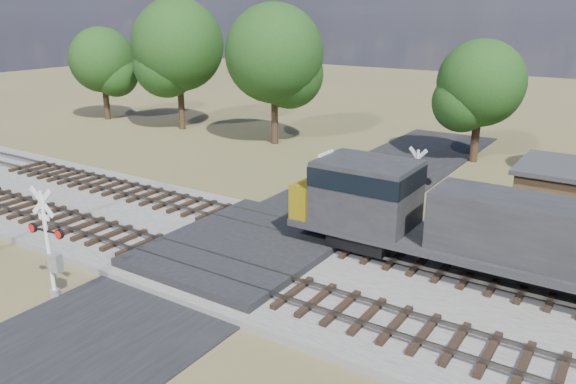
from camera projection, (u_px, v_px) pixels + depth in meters
The scene contains 10 objects.
ground at pixel (240, 258), 24.28m from camera, with size 160.00×160.00×0.00m, color brown.
ballast_bed at pixel (477, 315), 19.43m from camera, with size 140.00×10.00×0.30m, color gray.
road at pixel (240, 257), 24.27m from camera, with size 7.00×60.00×0.08m, color black.
crossing_panel at pixel (247, 247), 24.58m from camera, with size 7.00×9.00×0.62m, color #262628.
track_near at pixel (273, 286), 20.94m from camera, with size 140.00×2.60×0.33m.
track_far at pixel (337, 242), 24.91m from camera, with size 140.00×2.60×0.33m.
crossing_signal_near at pixel (51, 253), 20.39m from camera, with size 1.74×0.40×4.31m.
crossing_signal_far at pixel (413, 194), 27.24m from camera, with size 1.62×0.42×4.03m.
equipment_shed at pixel (570, 199), 26.59m from camera, with size 4.86×4.86×3.29m.
treeline at pixel (496, 71), 35.19m from camera, with size 78.62×9.82×11.26m.
Camera 1 is at (13.90, -17.44, 10.24)m, focal length 35.00 mm.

